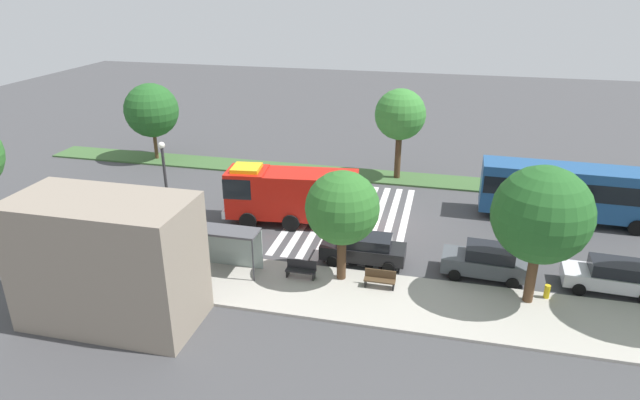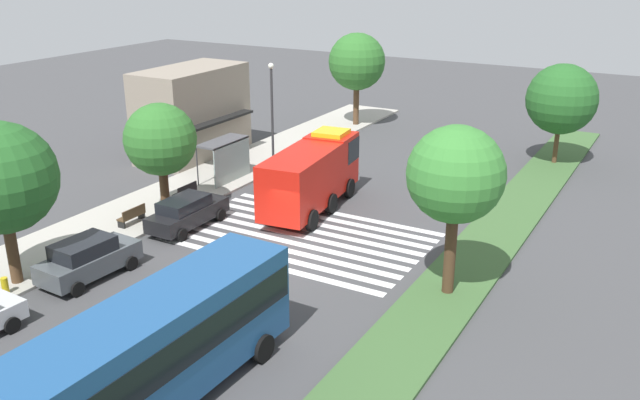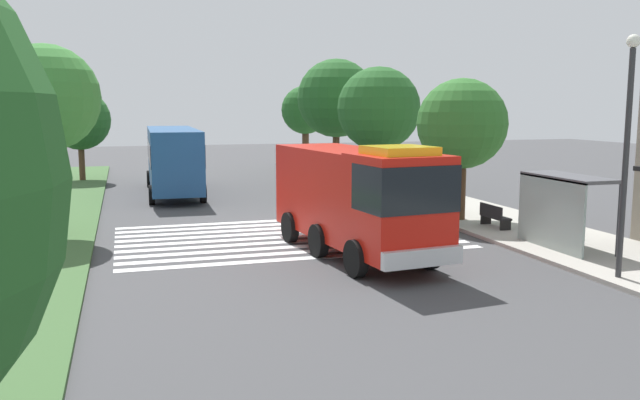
{
  "view_description": "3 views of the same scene",
  "coord_description": "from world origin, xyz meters",
  "views": [
    {
      "loc": [
        -3.99,
        32.59,
        15.0
      ],
      "look_at": [
        3.62,
        0.94,
        1.54
      ],
      "focal_mm": 30.65,
      "sensor_mm": 36.0,
      "label": 1
    },
    {
      "loc": [
        -24.84,
        -16.13,
        13.38
      ],
      "look_at": [
        3.7,
        0.0,
        1.33
      ],
      "focal_mm": 38.22,
      "sensor_mm": 36.0,
      "label": 2
    },
    {
      "loc": [
        25.53,
        -5.74,
        4.89
      ],
      "look_at": [
        1.46,
        1.47,
        1.31
      ],
      "focal_mm": 36.88,
      "sensor_mm": 36.0,
      "label": 3
    }
  ],
  "objects": [
    {
      "name": "bench_near_shelter",
      "position": [
        2.89,
        8.26,
        0.59
      ],
      "size": [
        1.6,
        0.5,
        0.9
      ],
      "color": "black",
      "rests_on": "sidewalk"
    },
    {
      "name": "sidewalk_tree_east",
      "position": [
        0.8,
        7.87,
        4.16
      ],
      "size": [
        3.78,
        3.78,
        5.94
      ],
      "color": "#47301E",
      "rests_on": "sidewalk"
    },
    {
      "name": "sidewalk_tree_center",
      "position": [
        -8.57,
        7.87,
        4.76
      ],
      "size": [
        4.61,
        4.61,
        6.95
      ],
      "color": "#513823",
      "rests_on": "sidewalk"
    },
    {
      "name": "ground_plane",
      "position": [
        0.0,
        0.0,
        0.0
      ],
      "size": [
        120.0,
        120.0,
        0.0
      ],
      "primitive_type": "plane",
      "color": "#424244"
    },
    {
      "name": "sidewalk",
      "position": [
        0.0,
        9.31,
        0.07
      ],
      "size": [
        60.0,
        4.89,
        0.14
      ],
      "primitive_type": "cube",
      "color": "#ADA89E",
      "rests_on": "ground_plane"
    },
    {
      "name": "street_lamp",
      "position": [
        10.71,
        7.47,
        4.04
      ],
      "size": [
        0.36,
        0.36,
        6.67
      ],
      "color": "#2D2D30",
      "rests_on": "sidewalk"
    },
    {
      "name": "bench_west_of_shelter",
      "position": [
        -1.3,
        8.26,
        0.59
      ],
      "size": [
        1.6,
        0.5,
        0.9
      ],
      "color": "#4C3823",
      "rests_on": "sidewalk"
    },
    {
      "name": "bus_stop_shelter",
      "position": [
        6.89,
        8.25,
        1.89
      ],
      "size": [
        3.5,
        1.4,
        2.46
      ],
      "color": "#4C4C51",
      "rests_on": "sidewalk"
    },
    {
      "name": "fire_hydrant",
      "position": [
        -9.5,
        7.37,
        0.49
      ],
      "size": [
        0.28,
        0.28,
        0.7
      ],
      "primitive_type": "cylinder",
      "color": "gold",
      "rests_on": "sidewalk"
    },
    {
      "name": "sidewalk_tree_far_east",
      "position": [
        23.52,
        7.87,
        5.14
      ],
      "size": [
        4.47,
        4.47,
        7.26
      ],
      "color": "#513823",
      "rests_on": "sidewalk"
    },
    {
      "name": "transit_bus",
      "position": [
        -12.07,
        -3.09,
        2.17
      ],
      "size": [
        11.22,
        3.06,
        3.68
      ],
      "rotation": [
        0.0,
        0.0,
        3.12
      ],
      "color": "navy",
      "rests_on": "ground_plane"
    },
    {
      "name": "median_strip",
      "position": [
        0.0,
        -8.37,
        0.07
      ],
      "size": [
        60.0,
        3.0,
        0.14
      ],
      "primitive_type": "cube",
      "color": "#3D6033",
      "rests_on": "ground_plane"
    },
    {
      "name": "median_tree_west",
      "position": [
        -0.4,
        -8.37,
        5.17
      ],
      "size": [
        3.88,
        3.88,
        7.02
      ],
      "color": "#47301E",
      "rests_on": "median_strip"
    },
    {
      "name": "parked_car_mid",
      "position": [
        -6.6,
        5.67,
        0.92
      ],
      "size": [
        4.53,
        2.27,
        1.81
      ],
      "rotation": [
        0.0,
        0.0,
        -0.05
      ],
      "color": "#474C51",
      "rests_on": "ground_plane"
    },
    {
      "name": "fire_truck",
      "position": [
        5.65,
        1.52,
        2.04
      ],
      "size": [
        8.78,
        3.51,
        3.77
      ],
      "rotation": [
        0.0,
        0.0,
        0.11
      ],
      "color": "red",
      "rests_on": "ground_plane"
    },
    {
      "name": "crosswalk",
      "position": [
        1.82,
        0.0,
        0.01
      ],
      "size": [
        7.65,
        12.36,
        0.01
      ],
      "color": "silver",
      "rests_on": "ground_plane"
    },
    {
      "name": "storefront_building",
      "position": [
        10.37,
        13.75,
        3.03
      ],
      "size": [
        8.02,
        4.81,
        6.06
      ],
      "color": "gray",
      "rests_on": "ground_plane"
    },
    {
      "name": "median_tree_center",
      "position": [
        20.54,
        -8.37,
        4.38
      ],
      "size": [
        4.54,
        4.54,
        6.52
      ],
      "color": "#513823",
      "rests_on": "median_strip"
    },
    {
      "name": "parked_car_east",
      "position": [
        -0.05,
        5.67,
        0.86
      ],
      "size": [
        4.69,
        1.98,
        1.66
      ],
      "rotation": [
        0.0,
        0.0,
        -0.0
      ],
      "color": "black",
      "rests_on": "ground_plane"
    }
  ]
}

